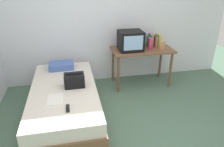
% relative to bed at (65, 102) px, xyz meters
% --- Properties ---
extents(ground_plane, '(8.00, 8.00, 0.00)m').
position_rel_bed_xyz_m(ground_plane, '(0.82, -0.78, -0.25)').
color(ground_plane, '#4C6B56').
extents(wall_back, '(5.20, 0.10, 2.60)m').
position_rel_bed_xyz_m(wall_back, '(0.82, 1.22, 1.05)').
color(wall_back, silver).
rests_on(wall_back, ground).
extents(bed, '(1.00, 2.00, 0.50)m').
position_rel_bed_xyz_m(bed, '(0.00, 0.00, 0.00)').
color(bed, brown).
rests_on(bed, ground).
extents(desk, '(1.16, 0.60, 0.75)m').
position_rel_bed_xyz_m(desk, '(1.50, 0.79, 0.41)').
color(desk, brown).
rests_on(desk, ground).
extents(tv, '(0.44, 0.39, 0.36)m').
position_rel_bed_xyz_m(tv, '(1.26, 0.77, 0.68)').
color(tv, black).
rests_on(tv, desk).
extents(water_bottle, '(0.07, 0.07, 0.21)m').
position_rel_bed_xyz_m(water_bottle, '(1.63, 0.74, 0.61)').
color(water_bottle, '#E53372').
rests_on(water_bottle, desk).
extents(book_row, '(0.25, 0.17, 0.24)m').
position_rel_bed_xyz_m(book_row, '(1.77, 0.91, 0.62)').
color(book_row, '#337F47').
rests_on(book_row, desk).
extents(picture_frame, '(0.11, 0.02, 0.15)m').
position_rel_bed_xyz_m(picture_frame, '(1.86, 0.71, 0.58)').
color(picture_frame, '#B27F4C').
rests_on(picture_frame, desk).
extents(pillow, '(0.44, 0.29, 0.11)m').
position_rel_bed_xyz_m(pillow, '(-0.03, 0.74, 0.31)').
color(pillow, '#4766AD').
rests_on(pillow, bed).
extents(handbag, '(0.30, 0.20, 0.22)m').
position_rel_bed_xyz_m(handbag, '(0.17, 0.02, 0.35)').
color(handbag, black).
rests_on(handbag, bed).
extents(magazine, '(0.21, 0.29, 0.01)m').
position_rel_bed_xyz_m(magazine, '(-0.11, -0.32, 0.26)').
color(magazine, white).
rests_on(magazine, bed).
extents(remote_dark, '(0.04, 0.16, 0.02)m').
position_rel_bed_xyz_m(remote_dark, '(0.06, -0.58, 0.26)').
color(remote_dark, black).
rests_on(remote_dark, bed).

